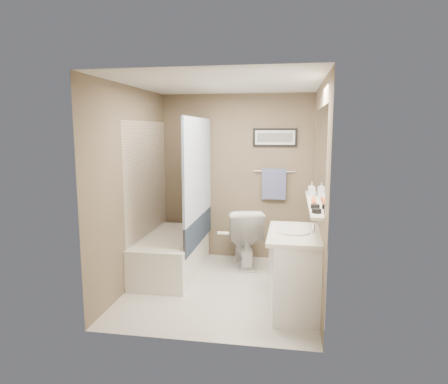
% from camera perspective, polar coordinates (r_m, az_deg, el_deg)
% --- Properties ---
extents(ground, '(2.50, 2.50, 0.00)m').
position_cam_1_polar(ground, '(4.95, -0.30, -13.53)').
color(ground, silver).
rests_on(ground, ground).
extents(ceiling, '(2.20, 2.50, 0.04)m').
position_cam_1_polar(ceiling, '(4.61, -0.32, 15.00)').
color(ceiling, silver).
rests_on(ceiling, wall_back).
extents(wall_back, '(2.20, 0.04, 2.40)m').
position_cam_1_polar(wall_back, '(5.84, 1.77, 2.10)').
color(wall_back, brown).
rests_on(wall_back, ground).
extents(wall_front, '(2.20, 0.04, 2.40)m').
position_cam_1_polar(wall_front, '(3.44, -3.85, -2.68)').
color(wall_front, brown).
rests_on(wall_front, ground).
extents(wall_left, '(0.04, 2.50, 2.40)m').
position_cam_1_polar(wall_left, '(4.93, -12.77, 0.63)').
color(wall_left, brown).
rests_on(wall_left, ground).
extents(wall_right, '(0.04, 2.50, 2.40)m').
position_cam_1_polar(wall_right, '(4.57, 13.14, -0.02)').
color(wall_right, brown).
rests_on(wall_right, ground).
extents(tile_surround, '(0.02, 1.55, 2.00)m').
position_cam_1_polar(tile_surround, '(5.43, -10.81, -0.70)').
color(tile_surround, beige).
rests_on(tile_surround, wall_left).
extents(curtain_rod, '(0.02, 1.55, 0.02)m').
position_cam_1_polar(curtain_rod, '(5.15, -3.80, 10.66)').
color(curtain_rod, silver).
rests_on(curtain_rod, wall_left).
extents(curtain_upper, '(0.03, 1.45, 1.28)m').
position_cam_1_polar(curtain_upper, '(5.17, -3.73, 3.44)').
color(curtain_upper, white).
rests_on(curtain_upper, curtain_rod).
extents(curtain_lower, '(0.03, 1.45, 0.36)m').
position_cam_1_polar(curtain_lower, '(5.31, -3.64, -5.39)').
color(curtain_lower, '#233142').
rests_on(curtain_lower, curtain_rod).
extents(mirror, '(0.02, 1.60, 1.00)m').
position_cam_1_polar(mirror, '(4.38, 13.58, 5.12)').
color(mirror, silver).
rests_on(mirror, wall_right).
extents(shelf, '(0.12, 1.60, 0.03)m').
position_cam_1_polar(shelf, '(4.44, 12.63, -1.57)').
color(shelf, silver).
rests_on(shelf, wall_right).
extents(towel_bar, '(0.60, 0.02, 0.02)m').
position_cam_1_polar(towel_bar, '(5.76, 7.19, 2.95)').
color(towel_bar, silver).
rests_on(towel_bar, wall_back).
extents(towel, '(0.34, 0.05, 0.44)m').
position_cam_1_polar(towel, '(5.76, 7.15, 1.15)').
color(towel, '#808CBB').
rests_on(towel, towel_bar).
extents(art_frame, '(0.62, 0.02, 0.26)m').
position_cam_1_polar(art_frame, '(5.75, 7.29, 7.73)').
color(art_frame, black).
rests_on(art_frame, wall_back).
extents(art_mat, '(0.56, 0.00, 0.20)m').
position_cam_1_polar(art_mat, '(5.74, 7.29, 7.73)').
color(art_mat, white).
rests_on(art_mat, art_frame).
extents(art_image, '(0.50, 0.00, 0.13)m').
position_cam_1_polar(art_image, '(5.73, 7.29, 7.72)').
color(art_image, '#595959').
rests_on(art_image, art_mat).
extents(door, '(0.80, 0.02, 2.00)m').
position_cam_1_polar(door, '(3.40, 5.26, -6.33)').
color(door, silver).
rests_on(door, wall_front).
extents(door_handle, '(0.10, 0.02, 0.02)m').
position_cam_1_polar(door_handle, '(3.49, -0.12, -5.90)').
color(door_handle, silver).
rests_on(door_handle, door).
extents(bathtub, '(0.71, 1.50, 0.50)m').
position_cam_1_polar(bathtub, '(5.41, -7.47, -8.81)').
color(bathtub, white).
rests_on(bathtub, ground).
extents(tub_rim, '(0.56, 1.36, 0.02)m').
position_cam_1_polar(tub_rim, '(5.34, -7.52, -6.26)').
color(tub_rim, white).
rests_on(tub_rim, bathtub).
extents(toilet, '(0.64, 0.90, 0.83)m').
position_cam_1_polar(toilet, '(5.62, 2.85, -6.36)').
color(toilet, white).
rests_on(toilet, ground).
extents(vanity, '(0.59, 0.95, 0.80)m').
position_cam_1_polar(vanity, '(4.34, 10.02, -11.31)').
color(vanity, white).
rests_on(vanity, ground).
extents(countertop, '(0.54, 0.96, 0.04)m').
position_cam_1_polar(countertop, '(4.22, 10.03, -5.94)').
color(countertop, silver).
rests_on(countertop, vanity).
extents(sink_basin, '(0.34, 0.34, 0.01)m').
position_cam_1_polar(sink_basin, '(4.21, 9.91, -5.57)').
color(sink_basin, silver).
rests_on(sink_basin, countertop).
extents(faucet_spout, '(0.02, 0.02, 0.10)m').
position_cam_1_polar(faucet_spout, '(4.21, 12.66, -5.08)').
color(faucet_spout, silver).
rests_on(faucet_spout, countertop).
extents(faucet_knob, '(0.05, 0.05, 0.05)m').
position_cam_1_polar(faucet_knob, '(4.31, 12.58, -5.02)').
color(faucet_knob, silver).
rests_on(faucet_knob, countertop).
extents(candle_bowl_near, '(0.09, 0.09, 0.04)m').
position_cam_1_polar(candle_bowl_near, '(3.85, 13.09, -2.65)').
color(candle_bowl_near, black).
rests_on(candle_bowl_near, shelf).
extents(candle_bowl_far, '(0.09, 0.09, 0.04)m').
position_cam_1_polar(candle_bowl_far, '(4.07, 12.90, -2.01)').
color(candle_bowl_far, black).
rests_on(candle_bowl_far, shelf).
extents(hair_brush_front, '(0.04, 0.22, 0.04)m').
position_cam_1_polar(hair_brush_front, '(4.32, 12.72, -1.35)').
color(hair_brush_front, '#E35120').
rests_on(hair_brush_front, shelf).
extents(hair_brush_back, '(0.05, 0.22, 0.04)m').
position_cam_1_polar(hair_brush_back, '(4.43, 12.65, -1.10)').
color(hair_brush_back, orange).
rests_on(hair_brush_back, shelf).
extents(pink_comb, '(0.05, 0.16, 0.01)m').
position_cam_1_polar(pink_comb, '(4.63, 12.52, -0.90)').
color(pink_comb, pink).
rests_on(pink_comb, shelf).
extents(glass_jar, '(0.08, 0.08, 0.10)m').
position_cam_1_polar(glass_jar, '(4.96, 12.35, 0.28)').
color(glass_jar, silver).
rests_on(glass_jar, shelf).
extents(soap_bottle, '(0.08, 0.08, 0.16)m').
position_cam_1_polar(soap_bottle, '(4.82, 12.43, 0.40)').
color(soap_bottle, '#999999').
rests_on(soap_bottle, shelf).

